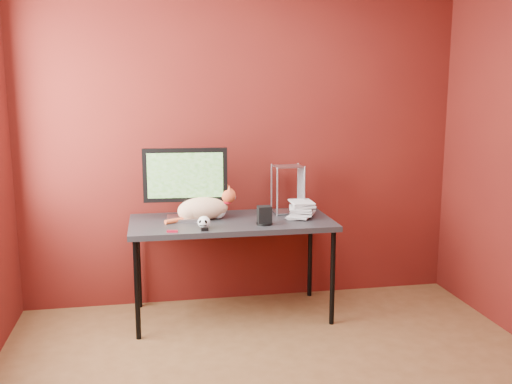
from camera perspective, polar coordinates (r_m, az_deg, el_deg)
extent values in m
cube|color=#51120F|center=(4.57, -1.33, 5.06)|extent=(3.50, 0.02, 2.60)
cube|color=black|center=(4.27, -2.47, -3.09)|extent=(1.50, 0.70, 0.04)
cylinder|color=black|center=(4.05, -11.82, -9.59)|extent=(0.04, 0.04, 0.71)
cylinder|color=black|center=(4.24, 7.66, -8.52)|extent=(0.04, 0.04, 0.71)
cylinder|color=black|center=(4.62, -11.67, -7.08)|extent=(0.04, 0.04, 0.71)
cylinder|color=black|center=(4.79, 5.42, -6.27)|extent=(0.04, 0.04, 0.71)
cube|color=#B2B2B7|center=(4.30, -6.98, -2.61)|extent=(0.30, 0.22, 0.02)
cylinder|color=black|center=(4.29, -7.00, -1.67)|extent=(0.04, 0.04, 0.12)
cube|color=black|center=(4.24, -7.08, 1.70)|extent=(0.62, 0.08, 0.40)
cube|color=#1C4B14|center=(4.24, -7.08, 1.70)|extent=(0.55, 0.04, 0.33)
ellipsoid|color=#CA6C2A|center=(4.28, -5.25, -1.60)|extent=(0.38, 0.22, 0.17)
ellipsoid|color=#CA6C2A|center=(4.27, -6.69, -1.89)|extent=(0.18, 0.17, 0.14)
sphere|color=white|center=(4.30, -3.82, -1.89)|extent=(0.12, 0.12, 0.12)
sphere|color=#DB562A|center=(4.29, -2.84, -0.35)|extent=(0.12, 0.12, 0.12)
cone|color=#DB562A|center=(4.26, -2.69, 0.37)|extent=(0.04, 0.04, 0.05)
cone|color=#DB562A|center=(4.31, -2.85, 0.51)|extent=(0.04, 0.04, 0.05)
cylinder|color=red|center=(4.30, -3.04, -1.00)|extent=(0.09, 0.09, 0.01)
cylinder|color=#DB562A|center=(4.22, -7.90, -2.82)|extent=(0.19, 0.12, 0.03)
ellipsoid|color=white|center=(4.01, -5.23, -3.02)|extent=(0.09, 0.09, 0.09)
ellipsoid|color=black|center=(3.97, -5.44, -3.00)|extent=(0.02, 0.01, 0.03)
ellipsoid|color=black|center=(3.98, -4.92, -2.98)|extent=(0.02, 0.01, 0.03)
cube|color=black|center=(3.98, -5.17, -3.35)|extent=(0.05, 0.02, 0.00)
cylinder|color=black|center=(4.12, 0.85, -3.15)|extent=(0.12, 0.12, 0.02)
cube|color=black|center=(4.10, 0.85, -2.23)|extent=(0.10, 0.09, 0.12)
imported|color=beige|center=(4.36, 3.48, -1.02)|extent=(0.26, 0.28, 0.22)
imported|color=beige|center=(4.33, 3.51, 1.88)|extent=(0.24, 0.27, 0.22)
imported|color=beige|center=(4.30, 3.55, 4.82)|extent=(0.23, 0.26, 0.22)
imported|color=beige|center=(4.28, 3.58, 7.80)|extent=(0.21, 0.25, 0.22)
imported|color=beige|center=(4.28, 3.61, 10.79)|extent=(0.19, 0.24, 0.22)
imported|color=beige|center=(4.29, 3.65, 13.76)|extent=(0.17, 0.23, 0.22)
cylinder|color=#B2B2B7|center=(4.37, 2.08, 0.06)|extent=(0.01, 0.01, 0.38)
cylinder|color=#B2B2B7|center=(4.43, 4.86, 0.15)|extent=(0.01, 0.01, 0.38)
cylinder|color=#B2B2B7|center=(4.55, 1.59, 0.46)|extent=(0.01, 0.01, 0.38)
cylinder|color=#B2B2B7|center=(4.60, 4.27, 0.54)|extent=(0.01, 0.01, 0.38)
cube|color=#B2B2B7|center=(4.52, 3.18, -1.94)|extent=(0.23, 0.19, 0.01)
cube|color=#B2B2B7|center=(4.46, 3.23, 2.59)|extent=(0.23, 0.19, 0.01)
cube|color=maroon|center=(3.94, -8.37, -3.90)|extent=(0.08, 0.03, 0.02)
cube|color=black|center=(3.95, -5.16, -3.72)|extent=(0.05, 0.03, 0.02)
cylinder|color=#B2B2B7|center=(4.05, -5.06, -3.52)|extent=(0.05, 0.05, 0.00)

